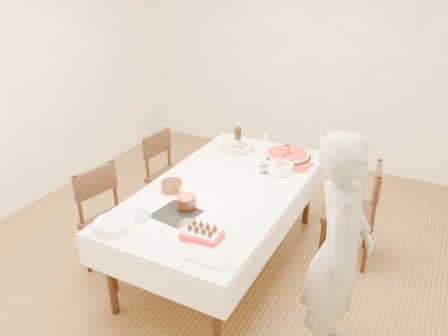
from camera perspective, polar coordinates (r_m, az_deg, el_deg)
The scene contains 22 objects.
floor at distance 4.01m, azimuth -1.37°, elevation -11.64°, with size 5.00×5.00×0.00m, color #54351C.
wall_back at distance 5.61m, azimuth 11.33°, elevation 14.09°, with size 4.50×0.04×2.70m, color white.
wall_left at distance 4.85m, azimuth -25.93°, elevation 10.23°, with size 0.04×5.00×2.70m, color white.
dining_table at distance 3.76m, azimuth -0.00°, elevation -7.48°, with size 1.14×2.14×0.75m, color white.
chair_right_savory at distance 3.93m, azimuth 15.91°, elevation -5.58°, with size 0.47×0.47×0.92m, color black, non-canonical shape.
chair_left_savory at distance 4.40m, azimuth -6.53°, elevation -1.25°, with size 0.46×0.46×0.90m, color black, non-canonical shape.
chair_left_dessert at distance 3.72m, azimuth -14.08°, elevation -7.22°, with size 0.47×0.47×0.92m, color black, non-canonical shape.
person at distance 2.83m, azimuth 14.77°, elevation -10.71°, with size 0.58×0.38×1.59m, color #A09B97.
pizza_white at distance 4.25m, azimuth 1.88°, elevation 2.68°, with size 0.33×0.33×0.04m, color beige.
pizza_pepperoni at distance 4.15m, azimuth 8.31°, elevation 1.80°, with size 0.44×0.44×0.04m, color red.
red_placemat at distance 3.99m, azimuth 9.55°, elevation 0.34°, with size 0.25×0.25×0.01m, color #B21E1E.
pasta_bowl at distance 3.82m, azimuth 7.32°, elevation 0.02°, with size 0.23×0.23×0.07m, color white.
taper_candle at distance 3.74m, azimuth 5.39°, elevation 1.94°, with size 0.08×0.08×0.37m, color white.
shaker_pair at distance 3.81m, azimuth 5.03°, elevation 0.13°, with size 0.08×0.08×0.09m, color white, non-canonical shape.
cola_glass at distance 4.49m, azimuth 1.83°, elevation 4.55°, with size 0.07×0.07×0.13m, color black.
layer_cake at distance 3.50m, azimuth -6.81°, elevation -2.46°, with size 0.22×0.22×0.09m, color #34190D.
cake_board at distance 3.22m, azimuth -6.25°, elevation -5.98°, with size 0.30×0.30×0.01m, color black.
birthday_cake at distance 3.25m, azimuth -4.93°, elevation -3.90°, with size 0.15×0.15×0.15m, color #38190F.
strawberry_box at distance 2.94m, azimuth -2.86°, elevation -8.58°, with size 0.26×0.17×0.07m, color #B51614, non-canonical shape.
box_lid at distance 2.80m, azimuth -1.95°, elevation -11.39°, with size 0.30×0.20×0.02m, color beige.
plate_stack at distance 3.13m, azimuth -14.16°, elevation -7.16°, with size 0.27×0.27×0.06m, color white.
china_plate at distance 3.23m, azimuth -11.18°, elevation -6.27°, with size 0.19×0.19×0.01m, color white.
Camera 1 is at (1.57, -2.78, 2.44)m, focal length 35.00 mm.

